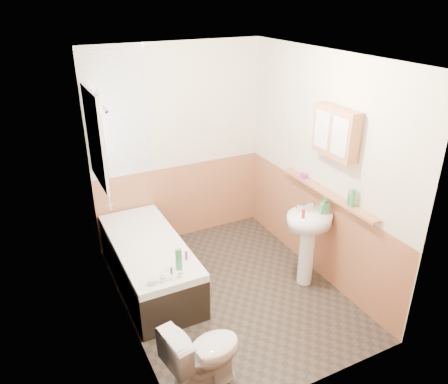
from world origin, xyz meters
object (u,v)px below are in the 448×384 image
Objects in this scene: bathtub at (150,262)px; sink at (308,234)px; toilet at (204,355)px; medicine_cabinet at (336,132)px; pine_shelf at (326,193)px.

bathtub is 1.77m from sink.
sink is (1.60, 0.79, 0.29)m from toilet.
medicine_cabinet is at bearing -5.66° from sink.
bathtub is 2.07m from pine_shelf.
sink is 0.49m from pine_shelf.
pine_shelf is at bearing -75.83° from toilet.
bathtub is at bearing 157.80° from pine_shelf.
sink reaches higher than toilet.
toilet is 0.69× the size of sink.
sink is 1.15m from medicine_cabinet.
pine_shelf reaches higher than bathtub.
bathtub reaches higher than toilet.
bathtub is at bearing 155.45° from medicine_cabinet.
toilet is 2.39m from medicine_cabinet.
toilet is at bearing -157.51° from medicine_cabinet.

